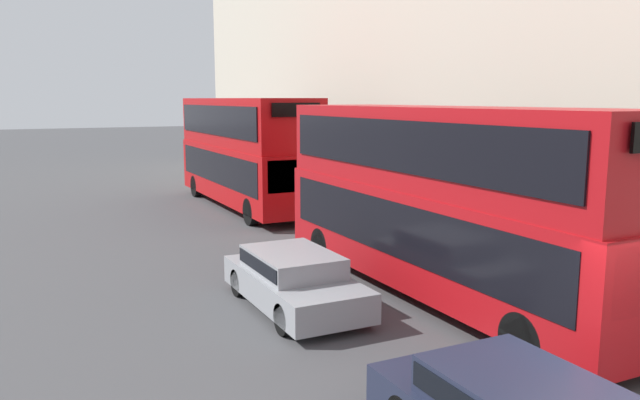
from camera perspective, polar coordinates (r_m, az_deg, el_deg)
bus_leading at (r=14.47m, az=11.16°, el=0.56°), size 2.59×10.91×4.39m
bus_second_in_queue at (r=26.43m, az=-6.89°, el=4.75°), size 2.59×10.71×4.58m
car_hatchback at (r=13.78m, az=-2.43°, el=-7.15°), size 1.84×4.26×1.25m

